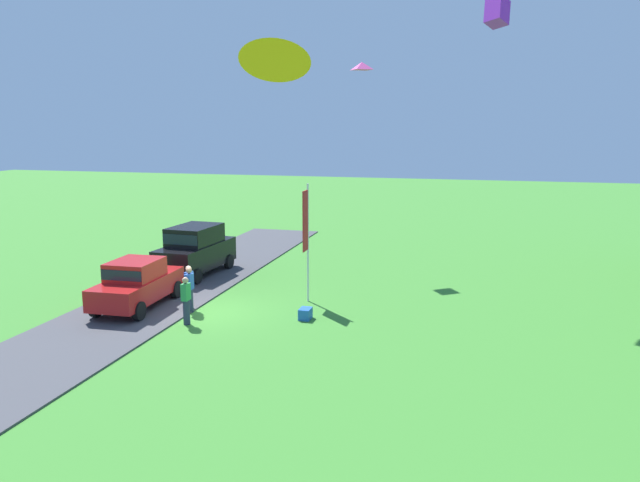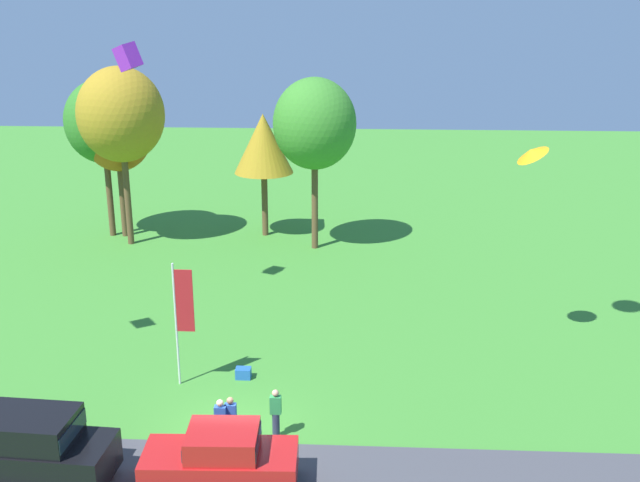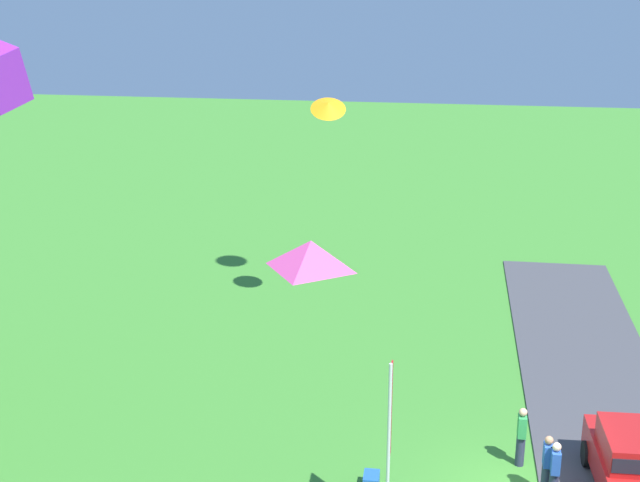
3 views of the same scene
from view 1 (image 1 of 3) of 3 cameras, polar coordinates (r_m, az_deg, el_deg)
ground_plane at (r=23.90m, az=-10.52°, el=-6.43°), size 120.00×120.00×0.00m
pavement_strip at (r=25.10m, az=-15.98°, el=-5.76°), size 36.00×4.40×0.06m
car_suv_by_flagpole at (r=29.36m, az=-11.33°, el=-0.64°), size 4.71×2.28×2.28m
car_sedan_mid_row at (r=24.70m, az=-16.41°, el=-3.62°), size 4.46×2.07×1.84m
person_on_lawn at (r=24.11m, az=-11.87°, el=-4.16°), size 0.36×0.24×1.71m
person_watching_sky at (r=22.39m, az=-12.15°, el=-5.32°), size 0.36×0.24×1.71m
person_beside_suv at (r=23.79m, az=-11.84°, el=-4.36°), size 0.36×0.24×1.71m
flag_banner at (r=24.07m, az=-1.27°, el=1.15°), size 0.71×0.08×4.69m
cooler_box at (r=22.67m, az=-1.35°, el=-6.67°), size 0.56×0.40×0.40m
kite_diamond_near_flag at (r=30.96m, az=3.85°, el=15.68°), size 1.08×1.02×0.38m
kite_box_topmost at (r=26.45m, az=15.89°, el=19.50°), size 1.24×0.99×1.25m
kite_delta_over_trees at (r=10.97m, az=-4.11°, el=16.64°), size 1.39×1.42×0.85m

